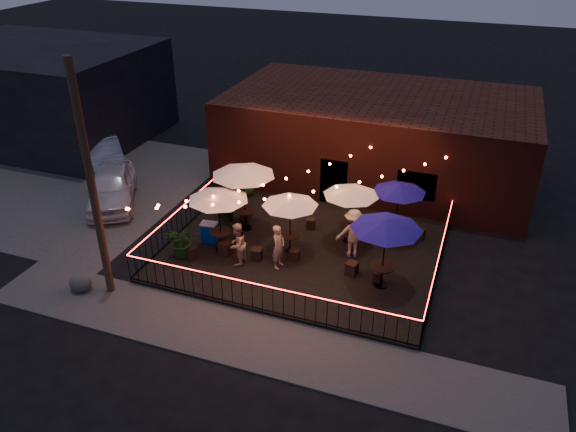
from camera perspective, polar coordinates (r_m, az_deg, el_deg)
name	(u,v)px	position (r m, az deg, el deg)	size (l,w,h in m)	color
ground	(285,281)	(19.93, -0.35, -6.63)	(110.00, 110.00, 0.00)	black
patio	(303,251)	(21.45, 1.53, -3.55)	(10.00, 8.00, 0.15)	black
sidewalk	(247,339)	(17.56, -4.16, -12.34)	(18.00, 2.50, 0.05)	#423F3D
parking_lot	(79,184)	(28.56, -20.51, 3.08)	(11.00, 12.00, 0.02)	#423F3D
brick_building	(378,136)	(27.33, 9.10, 8.02)	(14.00, 8.00, 4.00)	#3D1710
background_building	(41,92)	(35.06, -23.84, 11.49)	(12.00, 9.00, 5.00)	black
utility_pole	(92,186)	(18.42, -19.32, 2.88)	(0.26, 0.26, 8.00)	#3D2619
fence_front	(262,299)	(18.04, -2.61, -8.38)	(10.00, 0.04, 1.04)	black
fence_left	(186,215)	(23.00, -10.31, 0.06)	(0.04, 8.00, 1.04)	black
fence_right	(438,263)	(20.36, 15.03, -4.65)	(0.04, 8.00, 1.04)	black
festoon_lights	(275,193)	(20.30, -1.35, 2.38)	(10.02, 8.72, 1.32)	#FF5425
cafe_table_0	(218,196)	(20.46, -7.11, 2.04)	(2.44, 2.44, 2.47)	black
cafe_table_1	(243,171)	(21.68, -4.57, 4.53)	(2.71, 2.71, 2.76)	black
cafe_table_2	(290,202)	(20.25, 0.21, 1.43)	(2.73, 2.73, 2.29)	black
cafe_table_3	(351,192)	(21.02, 6.42, 2.44)	(2.24, 2.24, 2.33)	black
cafe_table_4	(387,225)	(18.44, 9.99, -0.89)	(2.81, 2.81, 2.63)	black
cafe_table_5	(399,189)	(21.67, 11.25, 2.72)	(2.66, 2.66, 2.27)	black
bistro_chair_0	(191,252)	(21.10, -9.85, -3.64)	(0.39, 0.39, 0.47)	black
bistro_chair_1	(226,248)	(21.11, -6.32, -3.25)	(0.44, 0.44, 0.52)	black
bistro_chair_2	(223,210)	(23.75, -6.58, 0.63)	(0.43, 0.43, 0.51)	black
bistro_chair_3	(246,216)	(23.25, -4.30, -0.02)	(0.37, 0.37, 0.44)	black
bistro_chair_4	(257,254)	(20.73, -3.19, -3.87)	(0.37, 0.37, 0.44)	black
bistro_chair_5	(295,255)	(20.69, 0.67, -3.95)	(0.35, 0.35, 0.41)	black
bistro_chair_6	(311,223)	(22.70, 2.34, -0.76)	(0.34, 0.34, 0.41)	black
bistro_chair_7	(356,225)	(22.66, 6.96, -0.87)	(0.44, 0.44, 0.52)	black
bistro_chair_8	(352,268)	(20.04, 6.50, -5.30)	(0.39, 0.39, 0.46)	black
bistro_chair_9	(378,276)	(19.80, 9.10, -6.09)	(0.34, 0.34, 0.40)	black
bistro_chair_10	(369,230)	(22.36, 8.19, -1.43)	(0.41, 0.41, 0.49)	black
bistro_chair_11	(419,234)	(22.51, 13.20, -1.81)	(0.37, 0.37, 0.44)	black
patron_a	(278,247)	(19.96, -0.98, -3.13)	(0.61, 0.40, 1.69)	tan
patron_b	(237,244)	(20.23, -5.17, -2.86)	(0.80, 0.62, 1.64)	#D3AA8F
patron_c	(353,233)	(20.69, 6.63, -1.72)	(1.24, 0.71, 1.91)	tan
potted_shrub_a	(183,242)	(21.01, -10.64, -2.58)	(1.14, 0.99, 1.27)	#10350D
potted_shrub_b	(229,207)	(23.14, -6.00, 0.90)	(0.69, 0.56, 1.25)	#0F390C
potted_shrub_c	(247,183)	(25.18, -4.18, 3.38)	(0.69, 0.69, 1.23)	#143309
cooler	(209,232)	(21.89, -8.00, -1.63)	(0.67, 0.52, 0.81)	#0433A4
boulder	(80,283)	(20.55, -20.34, -6.38)	(0.84, 0.72, 0.66)	#42423E
car_white	(112,186)	(25.88, -17.49, 2.89)	(1.91, 4.74, 1.61)	beige
car_silver	(104,154)	(29.75, -18.16, 6.04)	(1.55, 4.44, 1.46)	#919199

